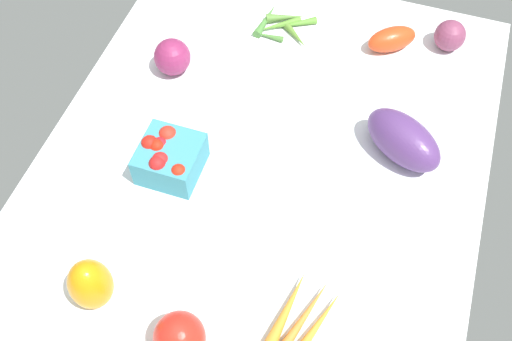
% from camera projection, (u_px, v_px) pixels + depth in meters
% --- Properties ---
extents(tablecloth, '(1.04, 0.76, 0.02)m').
position_uv_depth(tablecloth, '(256.00, 180.00, 1.05)').
color(tablecloth, white).
rests_on(tablecloth, ground).
extents(roma_tomato, '(0.10, 0.11, 0.05)m').
position_uv_depth(roma_tomato, '(392.00, 39.00, 1.19)').
color(roma_tomato, red).
rests_on(roma_tomato, tablecloth).
extents(bell_pepper_orange, '(0.09, 0.09, 0.10)m').
position_uv_depth(bell_pepper_orange, '(91.00, 284.00, 0.87)').
color(bell_pepper_orange, orange).
rests_on(bell_pepper_orange, tablecloth).
extents(red_onion_near_basket, '(0.07, 0.07, 0.07)m').
position_uv_depth(red_onion_near_basket, '(172.00, 57.00, 1.15)').
color(red_onion_near_basket, '#852551').
rests_on(red_onion_near_basket, tablecloth).
extents(red_onion_center, '(0.06, 0.06, 0.06)m').
position_uv_depth(red_onion_center, '(450.00, 36.00, 1.18)').
color(red_onion_center, '#7C3755').
rests_on(red_onion_center, tablecloth).
extents(berry_basket, '(0.10, 0.10, 0.07)m').
position_uv_depth(berry_basket, '(169.00, 157.00, 1.02)').
color(berry_basket, teal).
rests_on(berry_basket, tablecloth).
extents(eggplant, '(0.15, 0.17, 0.08)m').
position_uv_depth(eggplant, '(403.00, 140.00, 1.03)').
color(eggplant, '#53326E').
rests_on(eggplant, tablecloth).
extents(okra_pile, '(0.11, 0.12, 0.02)m').
position_uv_depth(okra_pile, '(281.00, 24.00, 1.23)').
color(okra_pile, '#527F36').
rests_on(okra_pile, tablecloth).
extents(bell_pepper_red, '(0.10, 0.10, 0.08)m').
position_uv_depth(bell_pepper_red, '(180.00, 338.00, 0.84)').
color(bell_pepper_red, red).
rests_on(bell_pepper_red, tablecloth).
extents(carrot_bunch, '(0.18, 0.11, 0.03)m').
position_uv_depth(carrot_bunch, '(295.00, 327.00, 0.88)').
color(carrot_bunch, orange).
rests_on(carrot_bunch, tablecloth).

